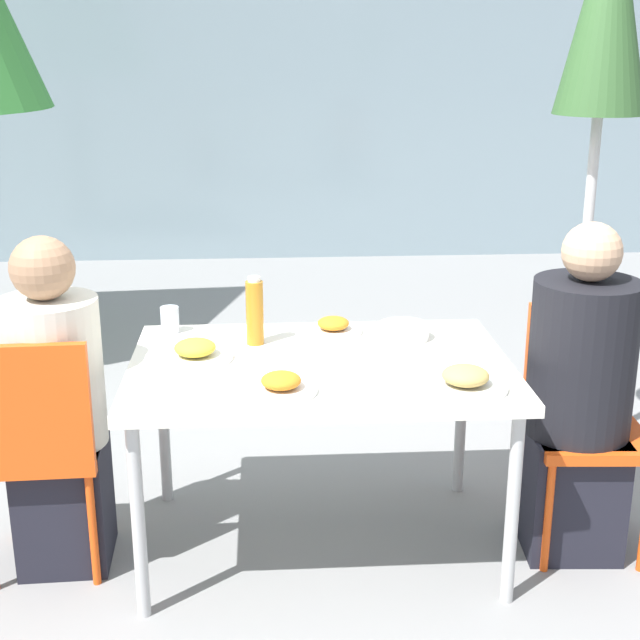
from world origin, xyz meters
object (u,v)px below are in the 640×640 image
(bottle, at_px, (255,312))
(drinking_cup, at_px, (170,320))
(closed_umbrella, at_px, (605,34))
(chair_right, at_px, (584,407))
(chair_left, at_px, (38,437))
(salad_bowl, at_px, (403,331))
(person_right, at_px, (578,403))
(person_left, at_px, (56,415))

(bottle, relative_size, drinking_cup, 2.52)
(closed_umbrella, xyz_separation_m, bottle, (-1.38, -0.47, -0.96))
(chair_right, distance_m, bottle, 1.25)
(chair_right, bearing_deg, bottle, -5.19)
(chair_left, relative_size, chair_right, 1.00)
(chair_right, xyz_separation_m, drinking_cup, (-1.51, 0.34, 0.26))
(chair_left, bearing_deg, salad_bowl, 12.93)
(closed_umbrella, distance_m, salad_bowl, 1.42)
(chair_left, xyz_separation_m, person_right, (1.87, 0.06, 0.05))
(chair_right, bearing_deg, person_left, 5.19)
(person_left, distance_m, salad_bowl, 1.28)
(closed_umbrella, height_order, bottle, closed_umbrella)
(chair_left, height_order, person_left, person_left)
(person_right, distance_m, bottle, 1.20)
(chair_right, distance_m, salad_bowl, 0.71)
(person_right, height_order, salad_bowl, person_right)
(person_left, distance_m, person_right, 1.82)
(chair_left, height_order, salad_bowl, chair_left)
(bottle, bearing_deg, closed_umbrella, 18.59)
(person_right, bearing_deg, drinking_cup, -12.24)
(chair_right, bearing_deg, drinking_cup, -8.96)
(chair_left, xyz_separation_m, closed_umbrella, (2.12, 0.78, 1.29))
(bottle, bearing_deg, person_right, -12.92)
(closed_umbrella, relative_size, bottle, 9.32)
(closed_umbrella, distance_m, bottle, 1.75)
(bottle, height_order, drinking_cup, bottle)
(drinking_cup, bearing_deg, closed_umbrella, 10.36)
(drinking_cup, bearing_deg, salad_bowl, -8.27)
(chair_right, relative_size, salad_bowl, 4.59)
(person_left, xyz_separation_m, closed_umbrella, (2.07, 0.70, 1.25))
(salad_bowl, bearing_deg, person_right, -26.17)
(chair_left, relative_size, drinking_cup, 8.73)
(person_left, xyz_separation_m, salad_bowl, (1.24, 0.26, 0.19))
(bottle, bearing_deg, chair_left, -156.53)
(person_left, height_order, chair_right, person_left)
(person_right, xyz_separation_m, closed_umbrella, (0.25, 0.73, 1.24))
(closed_umbrella, xyz_separation_m, salad_bowl, (-0.83, -0.44, -1.06))
(person_right, bearing_deg, salad_bowl, -22.59)
(person_left, distance_m, closed_umbrella, 2.52)
(person_left, bearing_deg, chair_left, -122.01)
(chair_left, bearing_deg, bottle, 21.41)
(closed_umbrella, bearing_deg, chair_left, -159.69)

